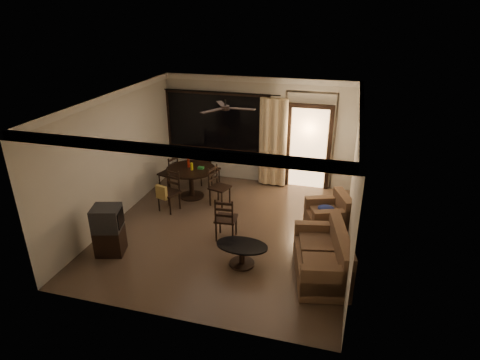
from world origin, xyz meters
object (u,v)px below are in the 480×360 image
(dining_table, at_px, (191,175))
(dining_chair_north, at_px, (210,176))
(armchair, at_px, (330,216))
(side_chair, at_px, (226,226))
(tv_cabinet, at_px, (109,230))
(sofa, at_px, (324,259))
(coffee_table, at_px, (242,251))
(dining_chair_east, at_px, (219,194))
(dining_chair_south, at_px, (169,198))
(dining_chair_west, at_px, (169,180))

(dining_table, xyz_separation_m, dining_chair_north, (0.21, 0.76, -0.31))
(armchair, height_order, side_chair, side_chair)
(dining_chair_north, xyz_separation_m, tv_cabinet, (-0.81, -3.49, 0.21))
(dining_table, relative_size, side_chair, 1.26)
(dining_chair_north, relative_size, armchair, 0.91)
(dining_chair_north, xyz_separation_m, sofa, (3.22, -3.13, 0.05))
(tv_cabinet, bearing_deg, side_chair, 12.75)
(armchair, height_order, coffee_table, armchair)
(dining_chair_east, height_order, tv_cabinet, tv_cabinet)
(dining_chair_north, bearing_deg, dining_table, 90.11)
(side_chair, bearing_deg, sofa, 156.00)
(dining_chair_south, height_order, tv_cabinet, tv_cabinet)
(coffee_table, bearing_deg, dining_chair_east, 117.61)
(dining_chair_east, relative_size, dining_chair_south, 1.00)
(dining_chair_south, relative_size, dining_chair_north, 1.00)
(dining_chair_east, height_order, dining_chair_south, same)
(dining_chair_west, distance_m, side_chair, 2.83)
(dining_chair_west, relative_size, coffee_table, 0.99)
(armchair, bearing_deg, dining_table, 146.33)
(dining_chair_north, height_order, tv_cabinet, tv_cabinet)
(dining_table, xyz_separation_m, sofa, (3.44, -2.37, -0.26))
(armchair, bearing_deg, coffee_table, -152.29)
(tv_cabinet, height_order, sofa, tv_cabinet)
(dining_chair_south, height_order, sofa, dining_chair_south)
(dining_chair_east, xyz_separation_m, dining_chair_south, (-1.04, -0.59, 0.02))
(dining_chair_east, bearing_deg, dining_table, 89.92)
(sofa, xyz_separation_m, side_chair, (-2.03, 0.72, -0.05))
(tv_cabinet, relative_size, side_chair, 1.03)
(dining_chair_west, height_order, side_chair, side_chair)
(dining_table, height_order, armchair, dining_table)
(dining_chair_south, xyz_separation_m, side_chair, (1.65, -0.83, -0.02))
(coffee_table, bearing_deg, side_chair, 124.79)
(dining_chair_north, distance_m, coffee_table, 3.64)
(dining_chair_north, bearing_deg, dining_chair_south, 90.00)
(dining_chair_east, xyz_separation_m, tv_cabinet, (-1.39, -2.50, 0.21))
(dining_chair_west, relative_size, side_chair, 0.99)
(armchair, bearing_deg, dining_chair_south, 159.86)
(dining_chair_west, xyz_separation_m, armchair, (4.14, -1.00, 0.06))
(dining_chair_west, bearing_deg, dining_table, 88.06)
(dining_chair_east, distance_m, dining_chair_north, 1.15)
(tv_cabinet, xyz_separation_m, side_chair, (2.00, 1.08, -0.21))
(dining_table, bearing_deg, dining_chair_west, 162.06)
(dining_table, distance_m, dining_chair_south, 0.91)
(dining_chair_east, xyz_separation_m, dining_chair_north, (-0.59, 0.99, 0.00))
(dining_chair_west, distance_m, armchair, 4.25)
(sofa, bearing_deg, side_chair, 148.63)
(dining_chair_west, relative_size, dining_chair_east, 1.00)
(dining_chair_north, height_order, armchair, dining_chair_north)
(dining_chair_west, bearing_deg, side_chair, 64.41)
(dining_chair_west, height_order, tv_cabinet, tv_cabinet)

